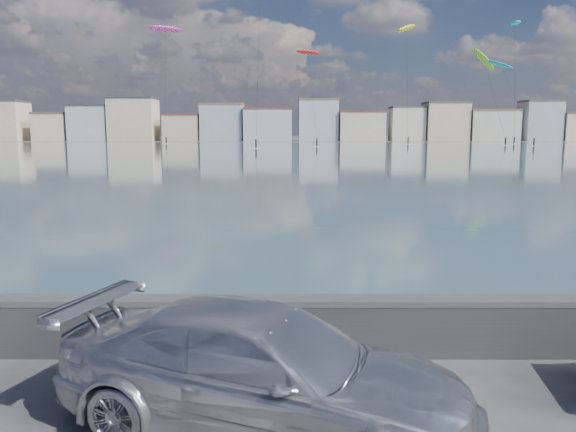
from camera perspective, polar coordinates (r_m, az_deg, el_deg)
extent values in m
cube|color=#33515E|center=(97.93, -0.52, 6.53)|extent=(500.00, 177.00, 0.00)
cube|color=#4C473D|center=(206.39, -0.20, 7.69)|extent=(500.00, 60.00, 0.00)
cube|color=#28282B|center=(9.70, -6.05, -11.46)|extent=(400.00, 0.35, 0.90)
cylinder|color=#28282B|center=(9.55, -6.09, -8.92)|extent=(400.00, 0.36, 0.36)
cube|color=beige|center=(215.67, -27.12, 8.51)|extent=(16.00, 12.00, 13.00)
cube|color=#383330|center=(215.87, -27.25, 10.31)|extent=(16.32, 12.24, 0.60)
cube|color=beige|center=(208.33, -22.76, 8.27)|extent=(11.00, 10.00, 9.00)
cube|color=#4C423D|center=(208.40, -22.84, 9.58)|extent=(11.22, 10.20, 0.60)
cube|color=#B2B7C6|center=(203.70, -19.37, 8.81)|extent=(13.00, 11.00, 11.50)
cube|color=#2D2D33|center=(203.85, -19.45, 10.50)|extent=(13.26, 11.22, 0.60)
cube|color=beige|center=(199.42, -15.40, 9.35)|extent=(15.00, 12.00, 14.00)
cube|color=#2D2D33|center=(199.67, -15.49, 11.45)|extent=(15.30, 12.24, 0.60)
cube|color=beige|center=(195.69, -10.65, 8.73)|extent=(12.00, 10.00, 8.50)
cube|color=brown|center=(195.76, -10.69, 10.06)|extent=(12.24, 10.20, 0.60)
cube|color=#9EA8B7|center=(193.68, -6.69, 9.34)|extent=(14.00, 11.00, 12.00)
cube|color=brown|center=(193.85, -6.72, 11.20)|extent=(14.28, 11.22, 0.60)
cube|color=#B2B7C6|center=(192.48, -2.04, 9.17)|extent=(16.00, 13.00, 10.50)
cube|color=brown|center=(192.61, -2.04, 10.82)|extent=(16.32, 13.26, 0.60)
cube|color=#B2B7C6|center=(192.63, 3.09, 9.61)|extent=(13.00, 10.00, 13.50)
cube|color=brown|center=(192.87, 3.11, 11.70)|extent=(13.26, 10.20, 0.60)
cube|color=beige|center=(193.90, 7.42, 8.95)|extent=(15.00, 12.00, 9.50)
cube|color=brown|center=(194.00, 7.45, 10.44)|extent=(15.30, 12.24, 0.60)
cube|color=silver|center=(196.47, 11.97, 9.05)|extent=(11.00, 9.00, 11.00)
cube|color=#4C423D|center=(196.61, 12.03, 10.74)|extent=(11.22, 9.18, 0.60)
cube|color=beige|center=(199.53, 15.68, 9.13)|extent=(14.00, 11.00, 12.50)
cube|color=#4C423D|center=(199.72, 15.76, 11.00)|extent=(14.28, 11.22, 0.60)
cube|color=beige|center=(204.18, 19.91, 8.57)|extent=(16.00, 12.00, 10.00)
cube|color=brown|center=(204.28, 19.99, 10.05)|extent=(16.32, 12.24, 0.60)
cube|color=#9EA8B7|center=(210.31, 24.21, 8.72)|extent=(12.00, 10.00, 13.00)
cube|color=#4C423D|center=(210.50, 24.33, 10.57)|extent=(12.24, 10.20, 0.60)
imported|color=silver|center=(7.33, -2.42, -15.49)|extent=(5.81, 3.85, 1.56)
ellipsoid|color=#8CD826|center=(160.73, 19.29, 14.75)|extent=(8.20, 6.32, 5.90)
cube|color=white|center=(149.70, 21.21, 6.72)|extent=(1.40, 0.42, 0.08)
cylinder|color=black|center=(149.68, 21.23, 7.07)|extent=(0.36, 0.36, 1.70)
sphere|color=black|center=(149.66, 21.24, 7.41)|extent=(0.28, 0.28, 0.28)
cylinder|color=black|center=(154.84, 20.24, 11.11)|extent=(2.47, 11.59, 20.66)
ellipsoid|color=#E5338C|center=(167.10, -12.36, 18.08)|extent=(10.08, 7.88, 1.91)
cube|color=white|center=(157.35, -12.26, 7.18)|extent=(1.40, 0.42, 0.08)
cylinder|color=black|center=(157.33, -12.27, 7.51)|extent=(0.36, 0.36, 1.70)
sphere|color=black|center=(157.32, -12.28, 7.84)|extent=(0.28, 0.28, 0.28)
cylinder|color=black|center=(161.54, -12.32, 13.02)|extent=(0.91, 7.51, 30.17)
ellipsoid|color=yellow|center=(169.90, 11.91, 18.15)|extent=(8.65, 10.49, 4.84)
cube|color=white|center=(153.51, 12.09, 7.15)|extent=(1.40, 0.42, 0.08)
cylinder|color=black|center=(153.49, 12.10, 7.49)|extent=(0.36, 0.36, 1.70)
sphere|color=black|center=(153.48, 12.11, 7.82)|extent=(0.28, 0.28, 0.28)
cylinder|color=black|center=(161.01, 12.01, 13.15)|extent=(1.42, 14.10, 30.80)
ellipsoid|color=#19BFBF|center=(157.20, 20.76, 14.18)|extent=(5.87, 7.39, 3.81)
cube|color=white|center=(144.35, 23.70, 6.53)|extent=(1.40, 0.42, 0.08)
cylinder|color=black|center=(144.33, 23.72, 6.88)|extent=(0.36, 0.36, 1.70)
sphere|color=black|center=(144.31, 23.74, 7.24)|extent=(0.28, 0.28, 0.28)
cylinder|color=black|center=(150.42, 22.20, 10.76)|extent=(3.66, 14.44, 18.93)
ellipsoid|color=red|center=(140.44, 2.09, 16.28)|extent=(7.35, 7.28, 1.29)
cube|color=white|center=(127.70, 2.95, 7.05)|extent=(1.40, 0.42, 0.08)
cylinder|color=black|center=(127.68, 2.95, 7.45)|extent=(0.36, 0.36, 1.70)
sphere|color=black|center=(127.66, 2.95, 7.86)|extent=(0.28, 0.28, 0.28)
cylinder|color=black|center=(133.67, 2.51, 12.16)|extent=(1.64, 11.69, 20.96)
ellipsoid|color=#19BFBF|center=(179.53, 22.10, 17.70)|extent=(5.63, 10.38, 2.25)
cube|color=white|center=(165.03, 21.97, 6.81)|extent=(1.40, 0.42, 0.08)
cylinder|color=black|center=(165.01, 21.99, 7.13)|extent=(0.36, 0.36, 1.70)
sphere|color=black|center=(165.00, 22.01, 7.44)|extent=(0.28, 0.28, 0.28)
cylinder|color=black|center=(171.55, 22.05, 12.69)|extent=(3.05, 11.79, 32.37)
cube|color=white|center=(115.20, -3.27, 6.87)|extent=(1.40, 0.42, 0.08)
cylinder|color=black|center=(115.18, -3.27, 7.31)|extent=(0.36, 0.36, 1.70)
sphere|color=black|center=(115.16, -3.28, 7.76)|extent=(0.28, 0.28, 0.28)
cylinder|color=black|center=(119.99, -3.04, 15.68)|extent=(0.81, 8.01, 34.02)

